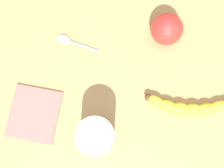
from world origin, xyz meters
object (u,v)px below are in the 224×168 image
at_px(smoothie_glass, 96,136).
at_px(apple_fruit, 167,29).
at_px(banana, 187,107).
at_px(teaspoon, 66,40).

height_order(smoothie_glass, apple_fruit, smoothie_glass).
xyz_separation_m(banana, smoothie_glass, (-0.12, 0.19, 0.04)).
xyz_separation_m(banana, apple_fruit, (0.17, 0.09, 0.02)).
distance_m(banana, smoothie_glass, 0.23).
bearing_deg(banana, smoothie_glass, -157.48).
relative_size(banana, apple_fruit, 2.56).
height_order(apple_fruit, teaspoon, apple_fruit).
bearing_deg(apple_fruit, banana, -153.00).
height_order(banana, teaspoon, banana).
relative_size(smoothie_glass, teaspoon, 0.94).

